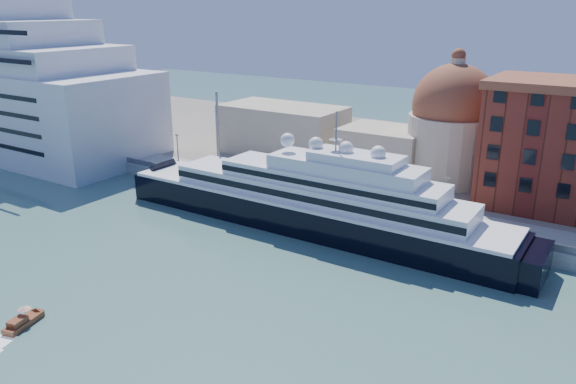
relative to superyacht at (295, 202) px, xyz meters
The scene contains 9 objects.
ground 24.03m from the superyacht, 103.44° to the right, with size 400.00×400.00×0.00m, color #3A6461.
quay 12.67m from the superyacht, 116.54° to the left, with size 180.00×10.00×2.50m, color gray.
land 52.40m from the superyacht, 96.03° to the left, with size 260.00×72.00×2.00m, color slate.
quay_fence 8.60m from the superyacht, 130.20° to the left, with size 180.00×0.10×1.20m, color slate.
superyacht is the anchor object (origin of this frame).
service_barge 60.98m from the superyacht, behind, with size 10.62×4.81×2.31m.
water_taxi 48.00m from the superyacht, 102.04° to the right, with size 3.11×5.62×2.54m.
church 35.36m from the superyacht, 88.53° to the left, with size 66.00×18.00×25.50m.
lamp_posts 21.14m from the superyacht, 152.96° to the left, with size 120.80×2.40×18.00m.
Camera 1 is at (55.52, -56.69, 37.46)m, focal length 35.00 mm.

